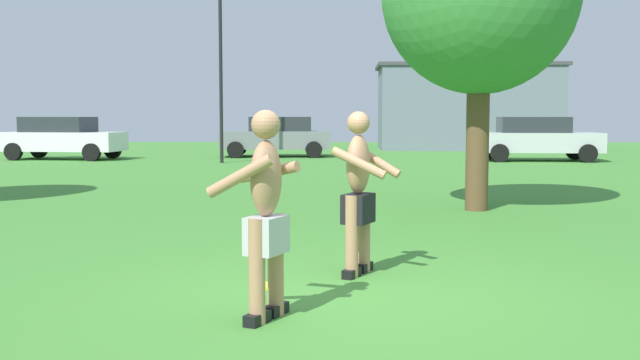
{
  "coord_description": "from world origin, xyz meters",
  "views": [
    {
      "loc": [
        0.01,
        -6.6,
        1.61
      ],
      "look_at": [
        -0.23,
        0.67,
        0.99
      ],
      "focal_mm": 42.26,
      "sensor_mm": 36.0,
      "label": 1
    }
  ],
  "objects_px": {
    "player_in_gray": "(265,211)",
    "car_white_far_end": "(62,137)",
    "car_silver_mid_lot": "(537,138)",
    "lamp_post": "(221,52)",
    "player_near": "(359,189)",
    "car_gray_near_post": "(277,136)",
    "frisbee": "(266,286)"
  },
  "relations": [
    {
      "from": "player_in_gray",
      "to": "car_white_far_end",
      "type": "xyz_separation_m",
      "value": [
        -9.88,
        21.79,
        -0.05
      ]
    },
    {
      "from": "car_silver_mid_lot",
      "to": "lamp_post",
      "type": "relative_size",
      "value": 0.71
    },
    {
      "from": "car_silver_mid_lot",
      "to": "car_white_far_end",
      "type": "relative_size",
      "value": 0.98
    },
    {
      "from": "car_silver_mid_lot",
      "to": "car_white_far_end",
      "type": "distance_m",
      "value": 17.41
    },
    {
      "from": "player_near",
      "to": "car_white_far_end",
      "type": "xyz_separation_m",
      "value": [
        -10.64,
        20.07,
        -0.05
      ]
    },
    {
      "from": "car_silver_mid_lot",
      "to": "car_white_far_end",
      "type": "xyz_separation_m",
      "value": [
        -17.41,
        0.33,
        0.0
      ]
    },
    {
      "from": "player_in_gray",
      "to": "car_silver_mid_lot",
      "type": "xyz_separation_m",
      "value": [
        7.54,
        21.47,
        -0.05
      ]
    },
    {
      "from": "car_gray_near_post",
      "to": "lamp_post",
      "type": "bearing_deg",
      "value": -111.32
    },
    {
      "from": "player_near",
      "to": "car_gray_near_post",
      "type": "relative_size",
      "value": 0.38
    },
    {
      "from": "car_gray_near_post",
      "to": "car_white_far_end",
      "type": "bearing_deg",
      "value": -165.02
    },
    {
      "from": "car_gray_near_post",
      "to": "car_silver_mid_lot",
      "type": "relative_size",
      "value": 1.01
    },
    {
      "from": "player_in_gray",
      "to": "car_gray_near_post",
      "type": "xyz_separation_m",
      "value": [
        -2.08,
        23.88,
        -0.05
      ]
    },
    {
      "from": "frisbee",
      "to": "car_white_far_end",
      "type": "distance_m",
      "value": 22.87
    },
    {
      "from": "player_in_gray",
      "to": "car_silver_mid_lot",
      "type": "distance_m",
      "value": 22.75
    },
    {
      "from": "player_in_gray",
      "to": "lamp_post",
      "type": "xyz_separation_m",
      "value": [
        -3.62,
        19.93,
        2.9
      ]
    },
    {
      "from": "player_near",
      "to": "lamp_post",
      "type": "xyz_separation_m",
      "value": [
        -4.39,
        18.21,
        2.9
      ]
    },
    {
      "from": "lamp_post",
      "to": "car_gray_near_post",
      "type": "bearing_deg",
      "value": 68.68
    },
    {
      "from": "car_white_far_end",
      "to": "lamp_post",
      "type": "bearing_deg",
      "value": -16.58
    },
    {
      "from": "player_near",
      "to": "car_gray_near_post",
      "type": "bearing_deg",
      "value": 97.33
    },
    {
      "from": "player_in_gray",
      "to": "car_white_far_end",
      "type": "height_order",
      "value": "player_in_gray"
    },
    {
      "from": "player_in_gray",
      "to": "car_silver_mid_lot",
      "type": "height_order",
      "value": "player_in_gray"
    },
    {
      "from": "car_gray_near_post",
      "to": "player_in_gray",
      "type": "bearing_deg",
      "value": -85.01
    },
    {
      "from": "frisbee",
      "to": "lamp_post",
      "type": "bearing_deg",
      "value": 100.55
    },
    {
      "from": "car_white_far_end",
      "to": "player_in_gray",
      "type": "bearing_deg",
      "value": -65.62
    },
    {
      "from": "player_in_gray",
      "to": "lamp_post",
      "type": "relative_size",
      "value": 0.27
    },
    {
      "from": "lamp_post",
      "to": "player_in_gray",
      "type": "bearing_deg",
      "value": -79.69
    },
    {
      "from": "car_white_far_end",
      "to": "lamp_post",
      "type": "distance_m",
      "value": 7.16
    },
    {
      "from": "player_in_gray",
      "to": "lamp_post",
      "type": "bearing_deg",
      "value": 100.31
    },
    {
      "from": "frisbee",
      "to": "car_gray_near_post",
      "type": "bearing_deg",
      "value": 94.93
    },
    {
      "from": "player_near",
      "to": "car_silver_mid_lot",
      "type": "bearing_deg",
      "value": 71.08
    },
    {
      "from": "car_gray_near_post",
      "to": "lamp_post",
      "type": "height_order",
      "value": "lamp_post"
    },
    {
      "from": "player_in_gray",
      "to": "frisbee",
      "type": "height_order",
      "value": "player_in_gray"
    }
  ]
}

